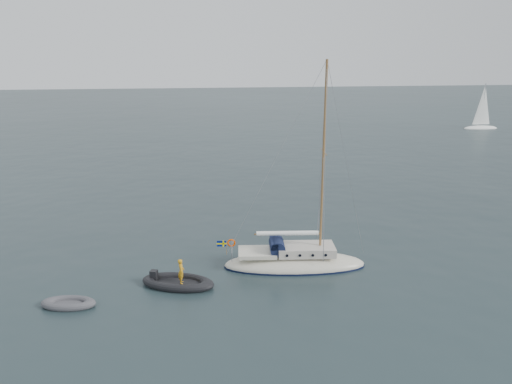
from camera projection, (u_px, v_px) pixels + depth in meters
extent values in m
plane|color=black|center=(250.00, 273.00, 28.31)|extent=(300.00, 300.00, 0.00)
ellipsoid|color=beige|center=(295.00, 264.00, 29.05)|extent=(8.18, 2.55, 1.36)
cube|color=beige|center=(306.00, 249.00, 28.88)|extent=(3.27, 1.73, 0.50)
cube|color=beige|center=(258.00, 254.00, 28.55)|extent=(2.18, 1.73, 0.23)
cylinder|color=#111834|center=(277.00, 246.00, 28.59)|extent=(0.87, 1.50, 0.87)
cube|color=#111834|center=(274.00, 244.00, 28.52)|extent=(0.41, 1.50, 0.36)
cylinder|color=brown|center=(323.00, 161.00, 27.58)|extent=(0.14, 0.14, 10.91)
cylinder|color=brown|center=(323.00, 151.00, 27.43)|extent=(0.05, 2.00, 0.05)
cylinder|color=brown|center=(288.00, 234.00, 28.47)|extent=(3.82, 0.09, 0.09)
cylinder|color=white|center=(288.00, 233.00, 28.46)|extent=(3.55, 0.25, 0.25)
cylinder|color=gray|center=(232.00, 249.00, 28.24)|extent=(0.04, 2.00, 0.04)
torus|color=#F44800|center=(231.00, 245.00, 28.76)|extent=(0.49, 0.09, 0.49)
cylinder|color=brown|center=(227.00, 251.00, 28.23)|extent=(0.03, 0.03, 0.82)
cube|color=#021462|center=(222.00, 247.00, 28.12)|extent=(0.55, 0.02, 0.35)
cube|color=#EAD700|center=(222.00, 247.00, 28.12)|extent=(0.56, 0.03, 0.08)
cube|color=#EAD700|center=(224.00, 246.00, 28.13)|extent=(0.08, 0.03, 0.36)
cylinder|color=black|center=(283.00, 244.00, 29.56)|extent=(0.16, 0.05, 0.16)
cylinder|color=black|center=(289.00, 256.00, 27.89)|extent=(0.16, 0.05, 0.16)
cylinder|color=black|center=(295.00, 244.00, 29.65)|extent=(0.16, 0.05, 0.16)
cylinder|color=black|center=(301.00, 255.00, 27.99)|extent=(0.16, 0.05, 0.16)
cylinder|color=black|center=(307.00, 243.00, 29.75)|extent=(0.16, 0.05, 0.16)
cylinder|color=black|center=(314.00, 255.00, 28.09)|extent=(0.16, 0.05, 0.16)
cylinder|color=black|center=(319.00, 243.00, 29.85)|extent=(0.16, 0.05, 0.16)
cylinder|color=black|center=(327.00, 254.00, 28.19)|extent=(0.16, 0.05, 0.16)
cube|color=#48484C|center=(68.00, 304.00, 24.52)|extent=(1.65, 0.68, 0.10)
cube|color=black|center=(178.00, 283.00, 26.67)|extent=(2.48, 1.03, 0.12)
cube|color=black|center=(152.00, 279.00, 26.40)|extent=(0.36, 0.36, 0.62)
imported|color=orange|center=(181.00, 271.00, 26.50)|extent=(0.47, 0.58, 1.37)
ellipsoid|color=white|center=(480.00, 128.00, 80.92)|extent=(5.78, 1.93, 0.96)
cylinder|color=gray|center=(483.00, 105.00, 79.89)|extent=(0.10, 0.10, 6.75)
cone|color=white|center=(483.00, 105.00, 79.88)|extent=(3.08, 3.08, 6.27)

